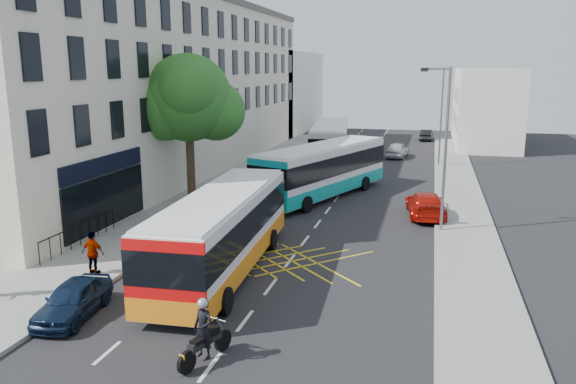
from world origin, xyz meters
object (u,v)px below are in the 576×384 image
Objects in this scene: lamp_near at (444,141)px; motorbike at (204,332)px; red_hatchback at (426,204)px; parked_car_silver at (183,228)px; distant_car_dark at (427,135)px; distant_car_grey at (366,144)px; bus_far at (330,143)px; bus_near at (222,231)px; parked_car_blue at (73,299)px; lamp_far at (440,111)px; distant_car_silver at (397,150)px; street_tree at (188,99)px; bus_mid at (323,170)px; pedestrian_far at (93,253)px.

motorbike is (-6.44, -14.76, -3.71)m from lamp_near.
motorbike reaches higher than red_hatchback.
parked_car_silver reaches higher than distant_car_dark.
distant_car_dark is at bearing 58.06° from distant_car_grey.
bus_near is at bearing -96.99° from bus_far.
bus_near reaches higher than motorbike.
parked_car_blue reaches higher than distant_car_grey.
lamp_far is 1.99× the size of parked_car_silver.
parked_car_silver is 0.99× the size of distant_car_silver.
bus_near is (6.20, -10.87, -4.58)m from street_tree.
bus_far reaches higher than red_hatchback.
bus_mid is (7.53, 3.39, -4.53)m from street_tree.
motorbike is at bearing -100.50° from lamp_far.
lamp_far is 1.84× the size of distant_car_grey.
motorbike reaches higher than parked_car_blue.
street_tree reaches higher than distant_car_dark.
bus_near is at bearing -154.65° from pedestrian_far.
distant_car_grey is (7.82, 25.12, -5.69)m from street_tree.
parked_car_silver is at bearing -115.70° from lamp_far.
lamp_near is 1.00× the size of lamp_far.
bus_near is at bearing -74.78° from bus_mid.
distant_car_grey is 2.54× the size of pedestrian_far.
lamp_near is at bearing 40.82° from parked_car_blue.
lamp_far is 1.69× the size of red_hatchback.
red_hatchback is 2.77× the size of pedestrian_far.
pedestrian_far is (-13.20, -9.75, -3.61)m from lamp_near.
street_tree is 2.03× the size of distant_car_grey.
bus_near is 32.25m from distant_car_silver.
distant_car_grey is 1.07× the size of distant_car_silver.
red_hatchback is at bearing 27.07° from parked_car_silver.
parked_car_blue is 0.96× the size of distant_car_dark.
parked_car_blue is 19.58m from red_hatchback.
street_tree is 0.75× the size of bus_near.
street_tree is 4.22× the size of motorbike.
distant_car_silver is 13.68m from distant_car_dark.
bus_far is 3.09× the size of distant_car_silver.
bus_near is at bearing -137.11° from lamp_near.
red_hatchback is at bearing -92.35° from lamp_far.
lamp_far reaches higher than distant_car_grey.
distant_car_silver is at bearing 66.74° from parked_car_silver.
street_tree is at bearing 134.02° from motorbike.
parked_car_silver is (-11.80, -24.51, -3.96)m from lamp_far.
motorbike is at bearing -65.01° from street_tree.
bus_far is at bearing 70.15° from street_tree.
lamp_far reaches higher than distant_car_dark.
distant_car_dark is (2.42, 13.47, -0.08)m from distant_car_silver.
distant_car_silver is at bearing 35.14° from bus_far.
motorbike is at bearing -113.59° from lamp_near.
bus_near is 2.46× the size of red_hatchback.
lamp_near reaches higher than bus_mid.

